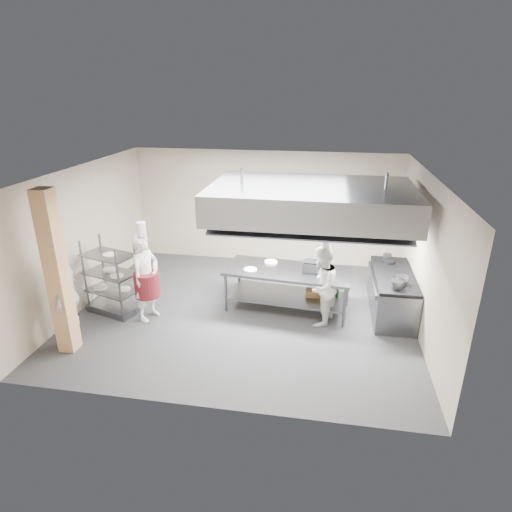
% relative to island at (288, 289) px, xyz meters
% --- Properties ---
extents(floor, '(7.00, 7.00, 0.00)m').
position_rel_island_xyz_m(floor, '(-0.89, -0.32, -0.46)').
color(floor, '#353537').
rests_on(floor, ground).
extents(ceiling, '(7.00, 7.00, 0.00)m').
position_rel_island_xyz_m(ceiling, '(-0.89, -0.32, 2.54)').
color(ceiling, silver).
rests_on(ceiling, wall_back).
extents(wall_back, '(7.00, 0.00, 7.00)m').
position_rel_island_xyz_m(wall_back, '(-0.89, 2.68, 1.04)').
color(wall_back, '#B9AA93').
rests_on(wall_back, ground).
extents(wall_left, '(0.00, 6.00, 6.00)m').
position_rel_island_xyz_m(wall_left, '(-4.39, -0.32, 1.04)').
color(wall_left, '#B9AA93').
rests_on(wall_left, ground).
extents(wall_right, '(0.00, 6.00, 6.00)m').
position_rel_island_xyz_m(wall_right, '(2.61, -0.32, 1.04)').
color(wall_right, '#B9AA93').
rests_on(wall_right, ground).
extents(column, '(0.30, 0.30, 3.00)m').
position_rel_island_xyz_m(column, '(-3.79, -2.22, 1.04)').
color(column, tan).
rests_on(column, floor).
extents(exhaust_hood, '(4.00, 2.50, 0.60)m').
position_rel_island_xyz_m(exhaust_hood, '(0.41, 0.08, 1.94)').
color(exhaust_hood, slate).
rests_on(exhaust_hood, ceiling).
extents(hood_strip_a, '(1.60, 0.12, 0.04)m').
position_rel_island_xyz_m(hood_strip_a, '(-0.49, 0.08, 1.62)').
color(hood_strip_a, white).
rests_on(hood_strip_a, exhaust_hood).
extents(hood_strip_b, '(1.60, 0.12, 0.04)m').
position_rel_island_xyz_m(hood_strip_b, '(1.31, 0.08, 1.62)').
color(hood_strip_b, white).
rests_on(hood_strip_b, exhaust_hood).
extents(wall_shelf, '(1.50, 0.28, 0.04)m').
position_rel_island_xyz_m(wall_shelf, '(0.91, 2.52, 1.04)').
color(wall_shelf, slate).
rests_on(wall_shelf, wall_back).
extents(island, '(2.74, 1.35, 0.91)m').
position_rel_island_xyz_m(island, '(0.00, 0.00, 0.00)').
color(island, gray).
rests_on(island, floor).
extents(island_worktop, '(2.74, 1.35, 0.06)m').
position_rel_island_xyz_m(island_worktop, '(0.00, 0.00, 0.42)').
color(island_worktop, slate).
rests_on(island_worktop, island).
extents(island_undershelf, '(2.52, 1.22, 0.04)m').
position_rel_island_xyz_m(island_undershelf, '(0.00, 0.00, -0.16)').
color(island_undershelf, slate).
rests_on(island_undershelf, island).
extents(pass_rack, '(1.20, 0.92, 1.60)m').
position_rel_island_xyz_m(pass_rack, '(-3.65, -0.74, 0.34)').
color(pass_rack, gray).
rests_on(pass_rack, floor).
extents(cooking_range, '(0.80, 2.00, 0.84)m').
position_rel_island_xyz_m(cooking_range, '(2.19, 0.18, -0.04)').
color(cooking_range, slate).
rests_on(cooking_range, floor).
extents(range_top, '(0.78, 1.96, 0.06)m').
position_rel_island_xyz_m(range_top, '(2.19, 0.18, 0.41)').
color(range_top, black).
rests_on(range_top, cooking_range).
extents(chef_head, '(0.63, 0.77, 1.82)m').
position_rel_island_xyz_m(chef_head, '(-2.79, -0.89, 0.46)').
color(chef_head, white).
rests_on(chef_head, floor).
extents(chef_line, '(0.83, 0.95, 1.66)m').
position_rel_island_xyz_m(chef_line, '(0.71, -0.52, 0.37)').
color(chef_line, silver).
rests_on(chef_line, floor).
extents(chef_plating, '(0.78, 1.19, 1.88)m').
position_rel_island_xyz_m(chef_plating, '(-3.89, -1.96, 0.49)').
color(chef_plating, white).
rests_on(chef_plating, floor).
extents(griddle, '(0.43, 0.35, 0.20)m').
position_rel_island_xyz_m(griddle, '(0.51, 0.01, 0.56)').
color(griddle, slate).
rests_on(griddle, island_worktop).
extents(wicker_basket, '(0.35, 0.25, 0.15)m').
position_rel_island_xyz_m(wicker_basket, '(0.56, 0.03, -0.06)').
color(wicker_basket, olive).
rests_on(wicker_basket, island_undershelf).
extents(stockpot, '(0.25, 0.25, 0.17)m').
position_rel_island_xyz_m(stockpot, '(2.25, -0.32, 0.53)').
color(stockpot, slate).
rests_on(stockpot, range_top).
extents(plate_stack, '(0.28, 0.28, 0.05)m').
position_rel_island_xyz_m(plate_stack, '(-3.65, -0.74, 0.06)').
color(plate_stack, white).
rests_on(plate_stack, pass_rack).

